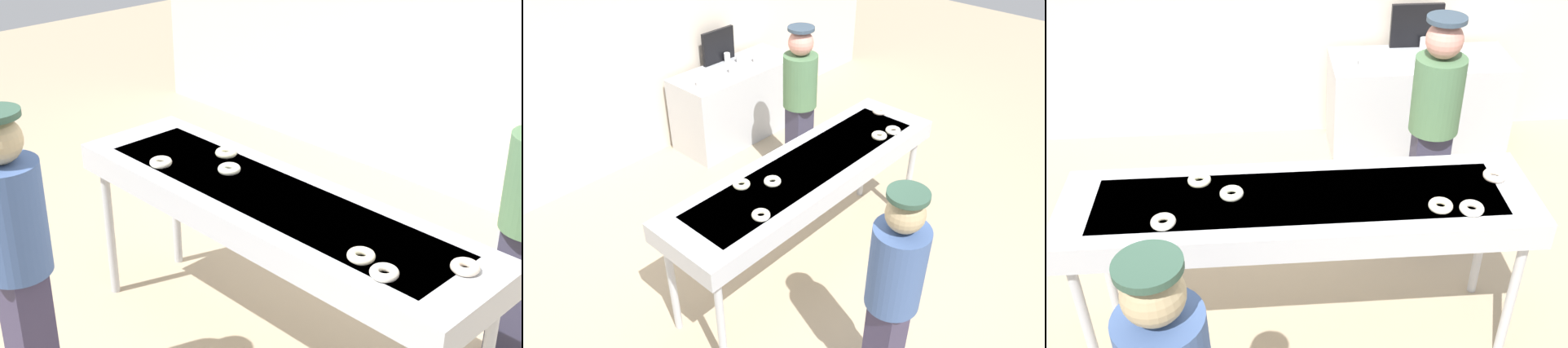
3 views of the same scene
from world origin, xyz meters
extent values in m
plane|color=tan|center=(0.00, 0.00, 0.00)|extent=(16.00, 16.00, 0.00)
cube|color=#B7BABF|center=(0.00, 0.00, 0.95)|extent=(2.53, 0.68, 0.16)
cube|color=slate|center=(0.00, 0.00, 0.99)|extent=(2.15, 0.48, 0.08)
cylinder|color=#B7BABF|center=(-1.16, -0.26, 0.44)|extent=(0.06, 0.06, 0.88)
cylinder|color=#B7BABF|center=(1.16, -0.26, 0.44)|extent=(0.06, 0.06, 0.88)
cylinder|color=#B7BABF|center=(-1.16, 0.26, 0.44)|extent=(0.06, 0.06, 0.88)
cylinder|color=#B7BABF|center=(1.16, 0.26, 0.44)|extent=(0.06, 0.06, 0.88)
torus|color=#EFE3CB|center=(0.87, -0.19, 1.05)|extent=(0.14, 0.14, 0.04)
torus|color=#FCF2C9|center=(0.72, -0.16, 1.05)|extent=(0.16, 0.16, 0.04)
torus|color=#EBE2C5|center=(-0.69, -0.18, 1.05)|extent=(0.15, 0.15, 0.04)
torus|color=#F8F4C2|center=(-0.53, 0.17, 1.05)|extent=(0.16, 0.16, 0.04)
torus|color=#FCE4C9|center=(1.08, 0.09, 1.05)|extent=(0.16, 0.16, 0.04)
torus|color=#EDEECD|center=(-0.36, 0.03, 1.05)|extent=(0.18, 0.18, 0.04)
cube|color=#333147|center=(0.97, 0.94, 0.43)|extent=(0.24, 0.18, 0.86)
cylinder|color=#4C724C|center=(0.97, 0.94, 1.12)|extent=(0.33, 0.33, 0.52)
sphere|color=tan|center=(0.97, 0.94, 1.50)|extent=(0.24, 0.24, 0.24)
cylinder|color=#324252|center=(0.97, 0.94, 1.63)|extent=(0.25, 0.25, 0.03)
sphere|color=tan|center=(-0.55, -1.14, 1.50)|extent=(0.22, 0.22, 0.22)
cylinder|color=#304E3D|center=(-0.55, -1.14, 1.63)|extent=(0.23, 0.23, 0.03)
cube|color=#B7BABF|center=(1.16, 2.08, 0.43)|extent=(1.51, 0.62, 0.87)
cylinder|color=white|center=(1.04, 2.00, 0.92)|extent=(0.07, 0.07, 0.10)
cylinder|color=white|center=(1.44, 2.02, 0.92)|extent=(0.07, 0.07, 0.10)
cylinder|color=white|center=(1.22, 2.28, 0.92)|extent=(0.07, 0.07, 0.10)
cylinder|color=white|center=(1.31, 2.16, 0.92)|extent=(0.07, 0.07, 0.10)
cylinder|color=white|center=(0.58, 1.99, 0.92)|extent=(0.07, 0.07, 0.10)
cube|color=black|center=(1.16, 2.35, 1.05)|extent=(0.45, 0.04, 0.38)
camera|label=1|loc=(2.39, -2.40, 2.75)|focal=50.86mm
camera|label=2|loc=(-2.61, -2.17, 3.26)|focal=36.68mm
camera|label=3|loc=(-0.17, -2.63, 2.97)|focal=42.61mm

